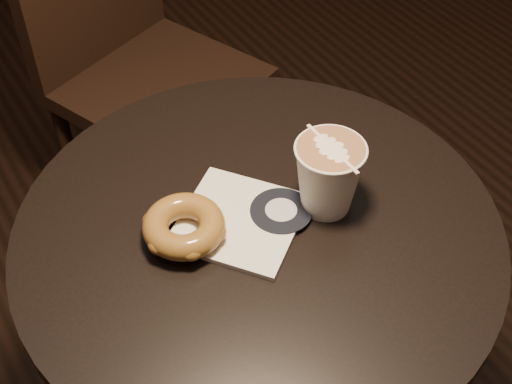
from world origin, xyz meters
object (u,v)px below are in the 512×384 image
(pastry_bag, at_px, (240,220))
(latte_cup, at_px, (328,177))
(doughnut, at_px, (184,226))
(chair, at_px, (125,31))
(cafe_table, at_px, (258,307))

(pastry_bag, relative_size, latte_cup, 1.46)
(pastry_bag, bearing_deg, doughnut, 133.05)
(pastry_bag, bearing_deg, chair, 41.81)
(cafe_table, height_order, doughnut, doughnut)
(chair, bearing_deg, pastry_bag, -122.53)
(latte_cup, bearing_deg, pastry_bag, 163.59)
(cafe_table, xyz_separation_m, pastry_bag, (-0.02, 0.02, 0.20))
(pastry_bag, height_order, latte_cup, latte_cup)
(cafe_table, distance_m, chair, 0.82)
(pastry_bag, height_order, doughnut, doughnut)
(chair, xyz_separation_m, doughnut, (-0.24, -0.77, 0.20))
(chair, distance_m, pastry_bag, 0.82)
(cafe_table, bearing_deg, latte_cup, -9.03)
(chair, xyz_separation_m, pastry_bag, (-0.15, -0.78, 0.17))
(pastry_bag, relative_size, doughnut, 1.42)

